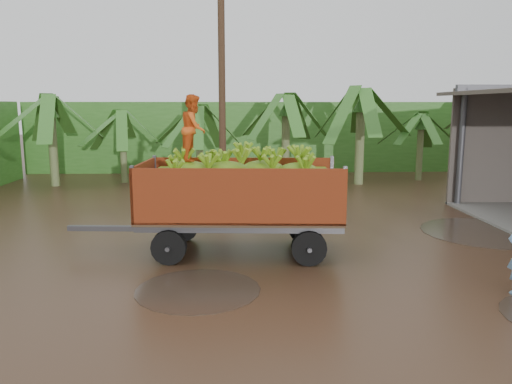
{
  "coord_description": "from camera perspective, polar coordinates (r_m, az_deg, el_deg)",
  "views": [
    {
      "loc": [
        -2.4,
        -10.96,
        3.43
      ],
      "look_at": [
        -1.89,
        0.95,
        1.35
      ],
      "focal_mm": 35.0,
      "sensor_mm": 36.0,
      "label": 1
    }
  ],
  "objects": [
    {
      "name": "hedge_north",
      "position": [
        27.01,
        -1.58,
        6.42
      ],
      "size": [
        22.0,
        3.0,
        3.6
      ],
      "primitive_type": "cube",
      "color": "#2D661E",
      "rests_on": "ground"
    },
    {
      "name": "banana_plants",
      "position": [
        18.09,
        -7.97,
        4.95
      ],
      "size": [
        25.17,
        21.16,
        4.27
      ],
      "color": "#2D661E",
      "rests_on": "ground"
    },
    {
      "name": "banana_trailer",
      "position": [
        11.59,
        -1.87,
        -0.23
      ],
      "size": [
        6.45,
        2.52,
        3.68
      ],
      "rotation": [
        0.0,
        0.0,
        -0.06
      ],
      "color": "#9C3416",
      "rests_on": "ground"
    },
    {
      "name": "utility_pole",
      "position": [
        17.78,
        -3.92,
        12.9
      ],
      "size": [
        1.2,
        0.24,
        8.63
      ],
      "color": "#47301E",
      "rests_on": "ground"
    },
    {
      "name": "ground",
      "position": [
        11.73,
        9.56,
        -7.25
      ],
      "size": [
        100.0,
        100.0,
        0.0
      ],
      "primitive_type": "plane",
      "color": "black",
      "rests_on": "ground"
    }
  ]
}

